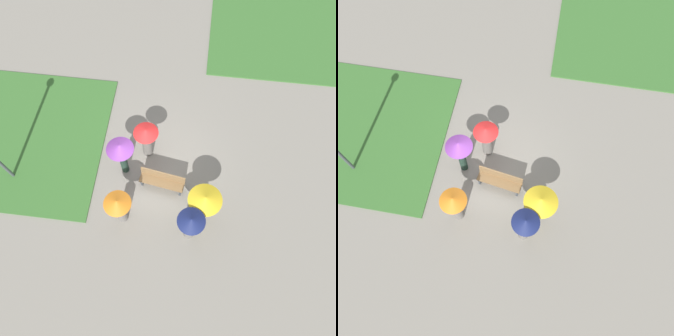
% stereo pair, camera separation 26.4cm
% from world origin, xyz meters
% --- Properties ---
extents(ground_plane, '(90.00, 90.00, 0.00)m').
position_xyz_m(ground_plane, '(0.00, 0.00, 0.00)').
color(ground_plane, gray).
extents(lawn_patch_near, '(6.54, 6.50, 0.06)m').
position_xyz_m(lawn_patch_near, '(-5.34, 0.59, 0.03)').
color(lawn_patch_near, '#386B2D').
rests_on(lawn_patch_near, ground_plane).
extents(lawn_patch_far, '(9.29, 7.82, 0.06)m').
position_xyz_m(lawn_patch_far, '(6.50, 8.66, 0.03)').
color(lawn_patch_far, '#386B2D').
rests_on(lawn_patch_far, ground_plane).
extents(park_bench, '(1.75, 0.68, 0.90)m').
position_xyz_m(park_bench, '(0.55, -0.81, 0.47)').
color(park_bench, brown).
rests_on(park_bench, ground_plane).
extents(crowd_person_navy, '(0.93, 0.93, 1.91)m').
position_xyz_m(crowd_person_navy, '(1.72, -2.60, 1.23)').
color(crowd_person_navy, slate).
rests_on(crowd_person_navy, ground_plane).
extents(crowd_person_orange, '(0.94, 0.94, 1.83)m').
position_xyz_m(crowd_person_orange, '(-0.73, -2.27, 1.19)').
color(crowd_person_orange, slate).
rests_on(crowd_person_orange, ground_plane).
extents(crowd_person_red, '(0.93, 0.93, 1.74)m').
position_xyz_m(crowd_person_red, '(-0.20, 0.52, 1.12)').
color(crowd_person_red, slate).
rests_on(crowd_person_red, ground_plane).
extents(crowd_person_yellow, '(1.16, 1.16, 1.83)m').
position_xyz_m(crowd_person_yellow, '(2.12, -1.80, 1.44)').
color(crowd_person_yellow, slate).
rests_on(crowd_person_yellow, ground_plane).
extents(crowd_person_purple, '(0.98, 0.98, 2.00)m').
position_xyz_m(crowd_person_purple, '(-0.97, -0.35, 1.51)').
color(crowd_person_purple, '#1E3328').
rests_on(crowd_person_purple, ground_plane).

